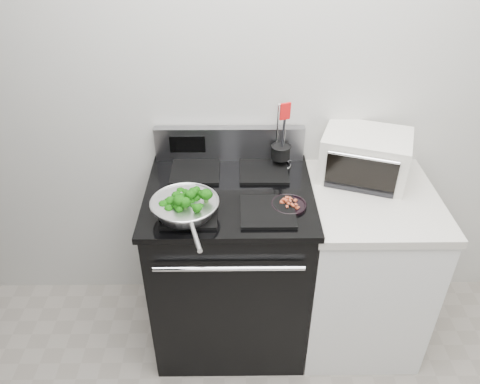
{
  "coord_description": "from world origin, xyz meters",
  "views": [
    {
      "loc": [
        -0.27,
        -0.4,
        2.18
      ],
      "look_at": [
        -0.25,
        1.36,
        0.98
      ],
      "focal_mm": 35.0,
      "sensor_mm": 36.0,
      "label": 1
    }
  ],
  "objects_px": {
    "toaster_oven": "(365,156)",
    "bacon_plate": "(289,203)",
    "skillet": "(185,207)",
    "gas_range": "(230,264)",
    "utensil_holder": "(281,155)"
  },
  "relations": [
    {
      "from": "gas_range",
      "to": "toaster_oven",
      "type": "height_order",
      "value": "toaster_oven"
    },
    {
      "from": "bacon_plate",
      "to": "skillet",
      "type": "bearing_deg",
      "value": -171.67
    },
    {
      "from": "gas_range",
      "to": "skillet",
      "type": "xyz_separation_m",
      "value": [
        -0.19,
        -0.19,
        0.51
      ]
    },
    {
      "from": "utensil_holder",
      "to": "skillet",
      "type": "bearing_deg",
      "value": -156.68
    },
    {
      "from": "utensil_holder",
      "to": "bacon_plate",
      "type": "bearing_deg",
      "value": -108.11
    },
    {
      "from": "gas_range",
      "to": "skillet",
      "type": "height_order",
      "value": "gas_range"
    },
    {
      "from": "bacon_plate",
      "to": "utensil_holder",
      "type": "bearing_deg",
      "value": 91.68
    },
    {
      "from": "gas_range",
      "to": "bacon_plate",
      "type": "height_order",
      "value": "gas_range"
    },
    {
      "from": "skillet",
      "to": "toaster_oven",
      "type": "height_order",
      "value": "toaster_oven"
    },
    {
      "from": "bacon_plate",
      "to": "toaster_oven",
      "type": "distance_m",
      "value": 0.5
    },
    {
      "from": "gas_range",
      "to": "skillet",
      "type": "bearing_deg",
      "value": -134.48
    },
    {
      "from": "skillet",
      "to": "bacon_plate",
      "type": "distance_m",
      "value": 0.46
    },
    {
      "from": "bacon_plate",
      "to": "utensil_holder",
      "type": "distance_m",
      "value": 0.35
    },
    {
      "from": "toaster_oven",
      "to": "utensil_holder",
      "type": "bearing_deg",
      "value": -168.4
    },
    {
      "from": "toaster_oven",
      "to": "bacon_plate",
      "type": "bearing_deg",
      "value": -124.21
    }
  ]
}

